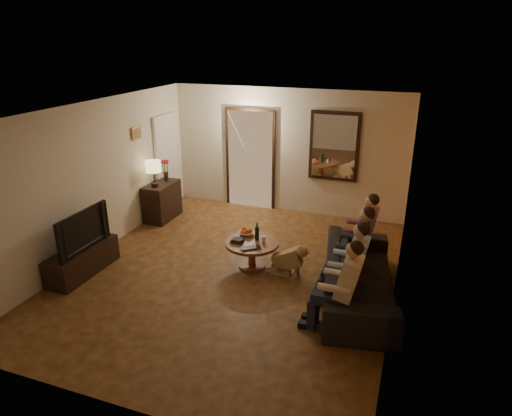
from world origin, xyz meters
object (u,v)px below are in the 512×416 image
(dresser, at_px, (162,201))
(tv_stand, at_px, (83,261))
(person_b, at_px, (350,269))
(wine_bottle, at_px, (257,231))
(laptop, at_px, (252,249))
(person_d, at_px, (362,235))
(coffee_table, at_px, (252,254))
(table_lamp, at_px, (154,174))
(sofa, at_px, (359,275))
(person_a, at_px, (343,290))
(bowl, at_px, (247,233))
(tv, at_px, (78,230))
(dog, at_px, (287,259))
(person_c, at_px, (357,250))

(dresser, relative_size, tv_stand, 0.66)
(person_b, xyz_separation_m, wine_bottle, (-1.63, 0.75, 0.01))
(tv_stand, bearing_deg, laptop, 18.08)
(person_d, relative_size, laptop, 3.65)
(wine_bottle, height_order, laptop, wine_bottle)
(coffee_table, relative_size, laptop, 2.69)
(table_lamp, xyz_separation_m, person_b, (4.16, -1.77, -0.43))
(sofa, relative_size, person_a, 2.06)
(bowl, xyz_separation_m, laptop, (0.28, -0.50, -0.02))
(wine_bottle, bearing_deg, person_a, -39.60)
(tv, xyz_separation_m, dog, (3.10, 1.06, -0.48))
(sofa, height_order, person_b, person_b)
(person_b, bearing_deg, person_c, 90.00)
(dog, relative_size, bowl, 2.16)
(person_c, xyz_separation_m, coffee_table, (-1.68, 0.05, -0.38))
(person_d, height_order, bowl, person_d)
(tv, distance_m, coffee_table, 2.77)
(table_lamp, relative_size, bowl, 2.08)
(person_b, bearing_deg, dresser, 154.44)
(laptop, bearing_deg, person_b, -52.91)
(dresser, bearing_deg, coffee_table, -28.41)
(dog, bearing_deg, tv_stand, -164.83)
(tv, height_order, person_d, person_d)
(dresser, distance_m, coffee_table, 2.82)
(tv, relative_size, laptop, 3.40)
(tv_stand, xyz_separation_m, person_b, (4.16, 0.47, 0.38))
(table_lamp, relative_size, person_a, 0.45)
(coffee_table, distance_m, wine_bottle, 0.40)
(dresser, distance_m, person_b, 4.61)
(tv, xyz_separation_m, coffee_table, (2.48, 1.12, -0.53))
(tv_stand, bearing_deg, person_b, 6.50)
(dresser, bearing_deg, tv, -90.00)
(person_a, bearing_deg, sofa, 83.66)
(table_lamp, height_order, tv, table_lamp)
(tv, bearing_deg, person_b, -83.50)
(laptop, bearing_deg, tv, 158.29)
(tv_stand, relative_size, sofa, 0.53)
(laptop, bearing_deg, sofa, -42.11)
(sofa, relative_size, wine_bottle, 7.96)
(person_c, relative_size, coffee_table, 1.36)
(table_lamp, relative_size, laptop, 1.64)
(person_d, bearing_deg, tv, -158.07)
(coffee_table, xyz_separation_m, laptop, (0.10, -0.28, 0.24))
(dog, relative_size, wine_bottle, 1.81)
(person_c, bearing_deg, sofa, -71.57)
(laptop, bearing_deg, wine_bottle, 57.70)
(person_b, distance_m, person_c, 0.60)
(wine_bottle, xyz_separation_m, laptop, (0.05, -0.38, -0.14))
(person_a, relative_size, person_b, 1.00)
(tv_stand, distance_m, person_d, 4.50)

